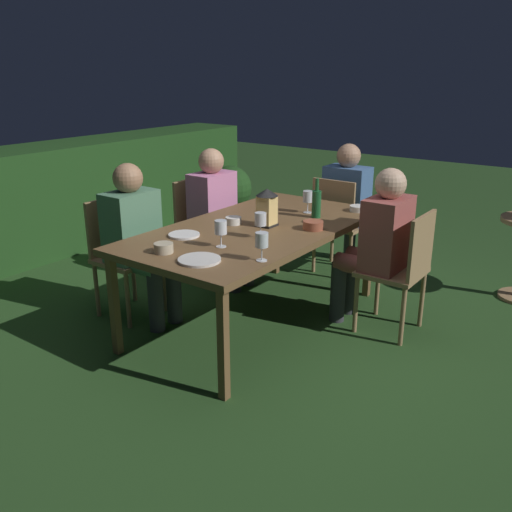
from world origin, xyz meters
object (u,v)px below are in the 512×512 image
Objects in this scene: wine_glass_b at (261,220)px; plate_a at (184,235)px; wine_glass_a at (221,229)px; lantern_centerpiece at (267,205)px; potted_plant_by_hedge at (230,192)px; person_in_pink at (218,211)px; person_in_green at (138,236)px; bowl_bread at (233,220)px; chair_side_right_a at (121,251)px; dining_table at (256,233)px; bowl_salad at (164,248)px; person_in_rust at (377,241)px; chair_side_left_b at (402,267)px; chair_head_far at (338,221)px; chair_side_right_b at (201,224)px; plate_b at (199,260)px; wine_glass_c at (262,241)px; bowl_dip at (313,225)px; person_in_blue at (350,200)px; green_bottle_on_table at (316,203)px; wine_glass_d at (308,198)px; bowl_olives at (358,208)px.

wine_glass_b reaches higher than plate_a.
lantern_centerpiece is at bearing 4.41° from wine_glass_a.
plate_a is at bearing -147.37° from potted_plant_by_hedge.
person_in_green is at bearing 180.00° from person_in_pink.
chair_side_right_a is at bearing 118.74° from bowl_bread.
dining_table is at bearing -76.79° from bowl_bread.
dining_table is 0.79m from bowl_salad.
person_in_rust is 1.32× the size of chair_side_right_a.
person_in_rust reaches higher than chair_side_left_b.
chair_head_far reaches higher than plate_a.
chair_head_far is 1.00× the size of chair_side_right_a.
chair_side_right_a reaches higher than potted_plant_by_hedge.
bowl_salad is (-1.23, -0.79, 0.27)m from chair_side_right_b.
bowl_bread is (0.73, 0.33, 0.02)m from plate_b.
plate_a is (-0.26, 0.43, -0.11)m from wine_glass_b.
person_in_green is at bearing 60.67° from bowl_salad.
wine_glass_c reaches higher than chair_head_far.
dining_table is 2.28× the size of chair_side_right_a.
bowl_dip is (-0.27, 0.55, 0.27)m from chair_side_left_b.
wine_glass_a is (-1.93, -0.09, 0.20)m from person_in_blue.
dining_table is 0.84m from person_in_rust.
person_in_blue is at bearing -2.99° from bowl_salad.
wine_glass_c is at bearing 155.13° from chair_side_left_b.
chair_side_right_b is at bearing 90.81° from green_bottle_on_table.
person_in_rust is at bearing -24.53° from plate_b.
chair_head_far is 1.24× the size of potted_plant_by_hedge.
wine_glass_d is at bearing 56.04° from green_bottle_on_table.
plate_b is 3.35m from potted_plant_by_hedge.
chair_side_left_b is 1.16m from wine_glass_c.
chair_side_right_b is 1.24× the size of potted_plant_by_hedge.
chair_head_far is at bearing 42.00° from bowl_olives.
bowl_olives is (1.27, -0.64, 0.02)m from plate_a.
dining_table is 2.28× the size of chair_side_left_b.
plate_b is (-2.21, -0.16, 0.09)m from person_in_blue.
wine_glass_a is (-0.96, 0.12, 0.01)m from green_bottle_on_table.
wine_glass_a is at bearing 163.65° from wine_glass_b.
bowl_dip is at bearing 115.92° from chair_side_left_b.
chair_head_far is at bearing 7.38° from wine_glass_d.
bowl_olives is (0.37, 0.53, 0.26)m from chair_side_left_b.
lantern_centerpiece is 0.43m from green_bottle_on_table.
lantern_centerpiece is 0.38× the size of potted_plant_by_hedge.
green_bottle_on_table is 0.66m from wine_glass_b.
bowl_olives is (0.37, -1.29, 0.26)m from chair_side_right_b.
bowl_bread is (0.41, -0.74, 0.26)m from chair_side_right_a.
chair_head_far is 6.25× the size of bowl_dip.
bowl_olives is 1.02m from bowl_bread.
person_in_pink is 3.96× the size of green_bottle_on_table.
wine_glass_b is 1.00× the size of wine_glass_c.
green_bottle_on_table is 2.56× the size of bowl_bread.
person_in_rust is 6.80× the size of wine_glass_c.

